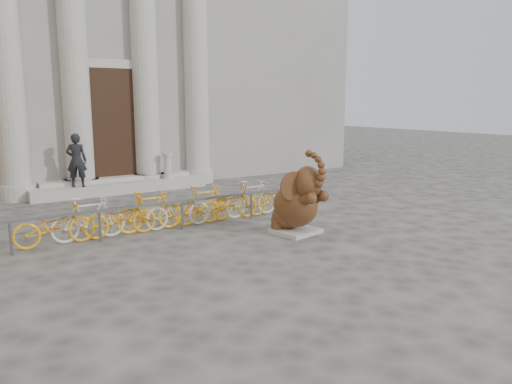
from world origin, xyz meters
TOP-DOWN VIEW (x-y plane):
  - ground at (0.00, 0.00)m, footprint 80.00×80.00m
  - classical_building at (0.00, 14.93)m, footprint 22.00×10.70m
  - entrance_steps at (0.00, 9.40)m, footprint 6.00×1.20m
  - elephant_statue at (1.67, 1.66)m, footprint 1.32×1.55m
  - bike_rack at (-0.42, 3.75)m, footprint 8.00×0.53m
  - pedestrian at (-1.50, 9.05)m, footprint 0.75×0.64m
  - balustrade_post at (1.65, 9.10)m, footprint 0.37×0.37m

SIDE VIEW (x-z plane):
  - ground at x=0.00m, z-range 0.00..0.00m
  - entrance_steps at x=0.00m, z-range 0.00..0.36m
  - bike_rack at x=-0.42m, z-range 0.00..1.00m
  - elephant_statue at x=1.67m, z-range -0.27..1.72m
  - balustrade_post at x=1.65m, z-range 0.32..1.24m
  - pedestrian at x=-1.50m, z-range 0.36..2.09m
  - classical_building at x=0.00m, z-range -0.02..11.98m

